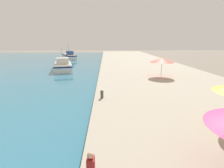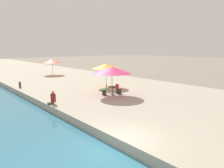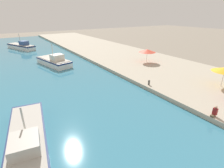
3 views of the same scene
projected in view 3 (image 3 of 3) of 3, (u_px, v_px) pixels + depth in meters
The scene contains 7 objects.
quay_promenade at pixel (112, 52), 42.25m from camera, with size 16.00×90.00×0.53m.
fishing_boat_near at pixel (27, 139), 12.62m from camera, with size 4.06×10.08×3.17m.
fishing_boat_mid at pixel (54, 61), 32.35m from camera, with size 4.74×8.62×3.91m.
fishing_boat_far at pixel (21, 46), 46.61m from camera, with size 6.07×10.00×4.01m.
cafe_umbrella_striped at pixel (147, 51), 32.01m from camera, with size 3.08×3.08×2.39m.
person_at_quay at pixel (215, 112), 15.51m from camera, with size 0.55×0.36×1.01m.
mooring_bollard at pixel (149, 82), 22.33m from camera, with size 0.26×0.26×0.65m.
Camera 3 is at (-14.52, 1.53, 9.14)m, focal length 28.00 mm.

